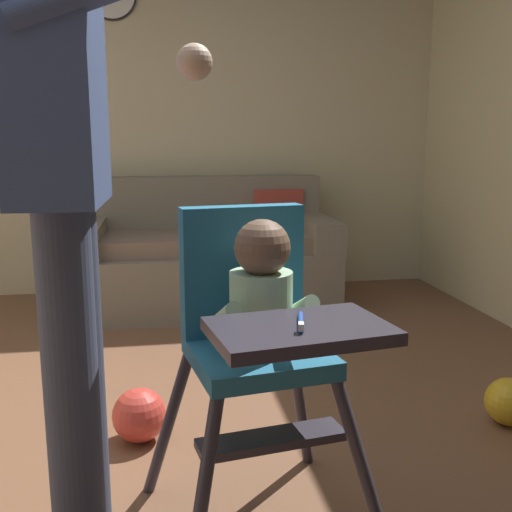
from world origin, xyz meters
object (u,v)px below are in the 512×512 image
(adult_standing, at_px, (65,184))
(toy_ball_second, at_px, (139,415))
(high_chair, at_px, (258,318))
(toy_ball, at_px, (509,402))
(couch, at_px, (206,257))

(adult_standing, bearing_deg, toy_ball_second, 77.80)
(high_chair, bearing_deg, adult_standing, -100.09)
(toy_ball, height_order, toy_ball_second, toy_ball_second)
(couch, bearing_deg, adult_standing, -12.53)
(toy_ball, distance_m, toy_ball_second, 1.45)
(high_chair, relative_size, toy_ball_second, 4.60)
(adult_standing, bearing_deg, high_chair, 0.35)
(high_chair, relative_size, toy_ball, 4.94)
(high_chair, distance_m, toy_ball_second, 0.85)
(couch, bearing_deg, toy_ball, 28.16)
(high_chair, xyz_separation_m, adult_standing, (-0.49, 0.01, 0.37))
(adult_standing, bearing_deg, couch, 78.76)
(toy_ball, bearing_deg, adult_standing, -164.04)
(couch, bearing_deg, high_chair, -1.06)
(high_chair, distance_m, toy_ball, 1.30)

